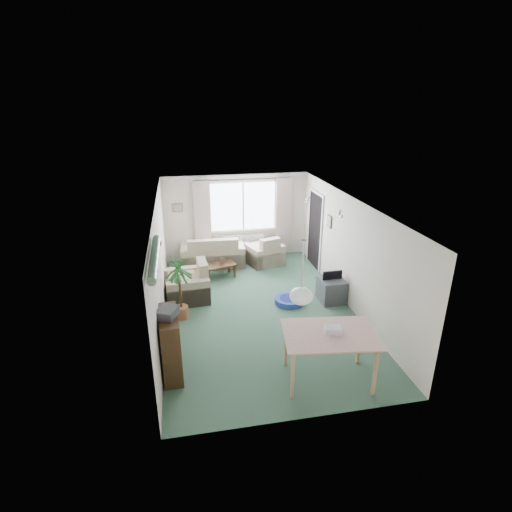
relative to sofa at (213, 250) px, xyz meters
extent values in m
plane|color=#30513D|center=(0.74, -2.75, -0.43)|extent=(6.50, 6.50, 0.00)
cube|color=white|center=(0.94, 0.48, 1.07)|extent=(1.80, 0.03, 1.30)
cube|color=black|center=(0.94, 0.40, 1.84)|extent=(2.60, 0.03, 0.03)
cube|color=beige|center=(-0.21, 0.38, 0.84)|extent=(0.45, 0.08, 2.00)
cube|color=beige|center=(2.09, 0.38, 0.84)|extent=(0.45, 0.08, 2.00)
cube|color=white|center=(0.94, 0.44, -0.03)|extent=(1.20, 0.10, 0.55)
cube|color=black|center=(2.72, -0.55, 0.57)|extent=(0.03, 0.95, 2.00)
sphere|color=white|center=(0.94, -5.05, 1.05)|extent=(0.36, 0.36, 0.36)
cylinder|color=#196626|center=(-1.18, -5.05, 1.85)|extent=(1.60, 1.60, 0.12)
sphere|color=silver|center=(2.04, -1.85, 1.79)|extent=(0.20, 0.20, 0.20)
sphere|color=silver|center=(2.34, -3.05, 1.79)|extent=(0.20, 0.20, 0.20)
cube|color=brown|center=(-0.86, 0.48, 1.12)|extent=(0.28, 0.03, 0.22)
cube|color=brown|center=(2.72, -1.55, 1.12)|extent=(0.03, 0.24, 0.30)
cube|color=#C2BC93|center=(0.00, 0.00, 0.00)|extent=(1.74, 0.97, 0.85)
cube|color=beige|center=(1.41, -0.14, -0.02)|extent=(1.13, 1.10, 0.81)
cube|color=beige|center=(-0.76, -1.89, 0.02)|extent=(1.00, 1.05, 0.89)
cube|color=black|center=(0.08, -0.88, -0.24)|extent=(0.91, 0.66, 0.37)
cube|color=brown|center=(0.17, -0.87, 0.02)|extent=(0.12, 0.04, 0.16)
cube|color=black|center=(-1.10, -4.57, 0.12)|extent=(0.36, 0.92, 1.10)
cube|color=#36363B|center=(-1.11, -4.61, 0.75)|extent=(0.40, 0.43, 0.14)
cylinder|color=#216127|center=(-0.91, -2.77, 0.28)|extent=(0.75, 0.75, 1.41)
cube|color=tan|center=(1.38, -5.23, 0.00)|extent=(1.48, 1.09, 0.85)
cube|color=white|center=(1.43, -5.22, 0.49)|extent=(0.29, 0.23, 0.12)
cube|color=#3B3B40|center=(2.44, -2.64, -0.16)|extent=(0.55, 0.60, 0.53)
cylinder|color=navy|center=(1.47, -2.58, -0.36)|extent=(0.76, 0.76, 0.13)
camera|label=1|loc=(-0.78, -10.28, 3.86)|focal=28.00mm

